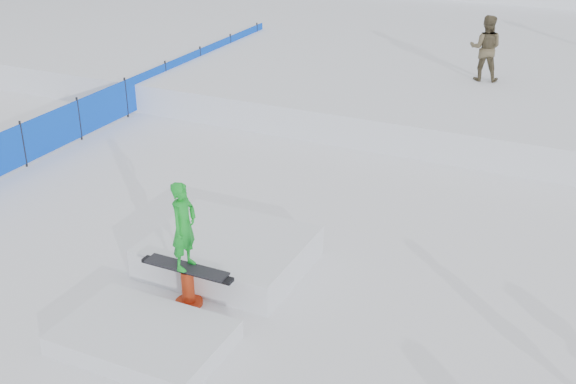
% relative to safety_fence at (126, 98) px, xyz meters
% --- Properties ---
extents(ground, '(120.00, 120.00, 0.00)m').
position_rel_safety_fence_xyz_m(ground, '(6.50, -6.60, -0.55)').
color(ground, white).
extents(snow_midrise, '(50.00, 18.00, 0.80)m').
position_rel_safety_fence_xyz_m(snow_midrise, '(6.50, 9.40, -0.15)').
color(snow_midrise, white).
rests_on(snow_midrise, ground).
extents(safety_fence, '(0.05, 16.00, 1.10)m').
position_rel_safety_fence_xyz_m(safety_fence, '(0.00, 0.00, 0.00)').
color(safety_fence, blue).
rests_on(safety_fence, ground).
extents(walker_olive, '(0.95, 0.79, 1.79)m').
position_rel_safety_fence_xyz_m(walker_olive, '(8.45, 4.91, 1.14)').
color(walker_olive, brown).
rests_on(walker_olive, snow_midrise).
extents(jib_rail_feature, '(2.60, 4.40, 2.11)m').
position_rel_safety_fence_xyz_m(jib_rail_feature, '(6.37, -6.37, -0.25)').
color(jib_rail_feature, white).
rests_on(jib_rail_feature, ground).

